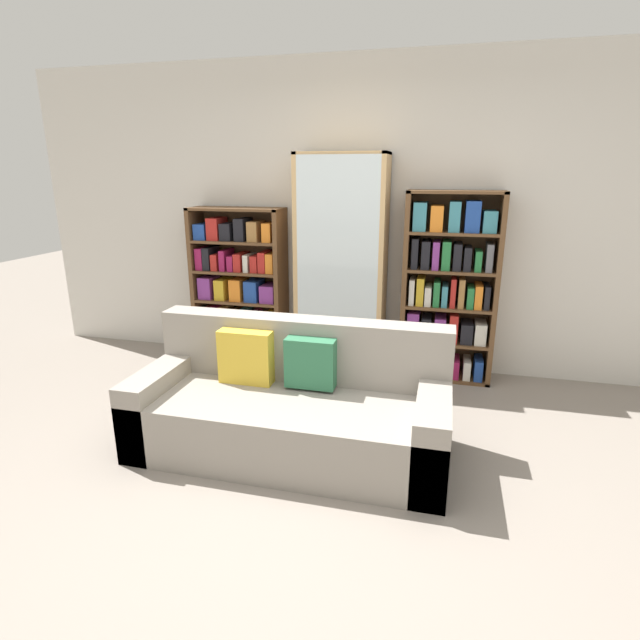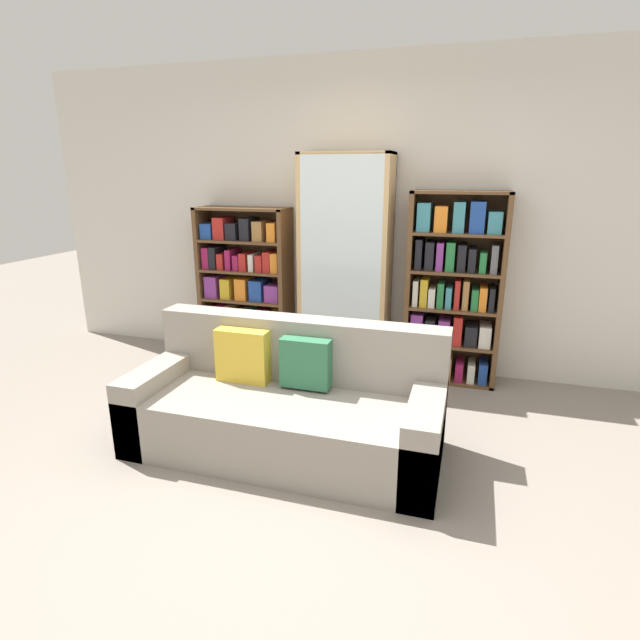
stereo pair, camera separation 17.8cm
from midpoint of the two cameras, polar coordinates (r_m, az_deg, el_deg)
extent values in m
plane|color=gray|center=(2.89, -2.24, -20.74)|extent=(16.00, 16.00, 0.00)
cube|color=beige|center=(4.54, 7.33, 11.39)|extent=(6.54, 0.06, 2.70)
cube|color=gray|center=(3.28, -2.53, -11.78)|extent=(1.98, 0.82, 0.39)
cube|color=gray|center=(3.38, -0.85, -3.26)|extent=(1.98, 0.20, 0.43)
cube|color=gray|center=(3.62, -16.11, -8.53)|extent=(0.20, 0.82, 0.51)
cube|color=gray|center=(3.10, 13.58, -12.79)|extent=(0.20, 0.82, 0.51)
cube|color=gold|center=(3.37, -7.32, -4.08)|extent=(0.36, 0.12, 0.36)
cube|color=#2D6B47|center=(3.22, -0.04, -4.93)|extent=(0.32, 0.12, 0.32)
cube|color=brown|center=(4.97, -11.85, 4.26)|extent=(0.04, 0.32, 1.44)
cube|color=brown|center=(4.63, -2.76, 3.71)|extent=(0.04, 0.32, 1.44)
cube|color=brown|center=(4.68, -7.80, 12.50)|extent=(0.87, 0.32, 0.02)
cube|color=brown|center=(4.98, -7.17, -3.97)|extent=(0.87, 0.32, 0.02)
cube|color=brown|center=(4.92, -6.73, 4.38)|extent=(0.87, 0.01, 1.44)
cube|color=brown|center=(4.89, -7.29, -0.78)|extent=(0.79, 0.32, 0.02)
cube|color=brown|center=(4.81, -7.41, 2.39)|extent=(0.79, 0.32, 0.02)
cube|color=brown|center=(4.75, -7.53, 5.64)|extent=(0.79, 0.32, 0.02)
cube|color=brown|center=(4.71, -7.66, 8.97)|extent=(0.79, 0.32, 0.02)
cube|color=#237038|center=(5.09, -10.82, -2.63)|extent=(0.06, 0.24, 0.15)
cube|color=orange|center=(5.05, -10.06, -2.57)|extent=(0.05, 0.24, 0.18)
cube|color=#8E1947|center=(5.02, -9.27, -2.56)|extent=(0.06, 0.24, 0.20)
cube|color=#AD231E|center=(4.98, -8.49, -2.63)|extent=(0.06, 0.24, 0.20)
cube|color=gold|center=(4.95, -7.65, -2.69)|extent=(0.06, 0.24, 0.21)
cube|color=#5B5B60|center=(4.92, -6.86, -2.76)|extent=(0.05, 0.24, 0.21)
cube|color=#8E1947|center=(4.89, -6.01, -3.01)|extent=(0.07, 0.24, 0.19)
cube|color=black|center=(4.87, -5.17, -3.29)|extent=(0.06, 0.24, 0.15)
cube|color=orange|center=(4.84, -4.32, -3.39)|extent=(0.06, 0.24, 0.15)
cube|color=orange|center=(4.82, -3.47, -3.50)|extent=(0.05, 0.24, 0.15)
cube|color=#AD231E|center=(5.00, -10.92, 0.62)|extent=(0.06, 0.24, 0.17)
cube|color=#8E1947|center=(4.95, -9.91, 0.69)|extent=(0.08, 0.24, 0.20)
cube|color=olive|center=(4.91, -8.93, 0.65)|extent=(0.07, 0.24, 0.21)
cube|color=olive|center=(4.87, -7.88, 0.32)|extent=(0.08, 0.24, 0.17)
cube|color=teal|center=(4.83, -6.86, 0.35)|extent=(0.07, 0.24, 0.19)
cube|color=#8E1947|center=(4.79, -5.76, 0.16)|extent=(0.06, 0.24, 0.17)
cube|color=orange|center=(4.76, -4.71, -0.09)|extent=(0.08, 0.24, 0.15)
cube|color=gold|center=(4.72, -3.63, 0.11)|extent=(0.08, 0.24, 0.20)
cube|color=#7A3384|center=(4.91, -10.79, 3.89)|extent=(0.13, 0.24, 0.21)
cube|color=gold|center=(4.85, -9.19, 3.71)|extent=(0.10, 0.24, 0.19)
cube|color=orange|center=(4.78, -7.50, 3.67)|extent=(0.11, 0.24, 0.20)
cube|color=#1E4293|center=(4.72, -5.81, 3.51)|extent=(0.12, 0.24, 0.19)
cube|color=#7A3384|center=(4.67, -4.02, 3.18)|extent=(0.14, 0.24, 0.16)
cube|color=#8E1947|center=(4.88, -11.34, 7.07)|extent=(0.07, 0.24, 0.20)
cube|color=black|center=(4.84, -10.57, 7.09)|extent=(0.07, 0.24, 0.21)
cube|color=#AD231E|center=(4.81, -9.73, 6.73)|extent=(0.06, 0.24, 0.15)
cube|color=#8E1947|center=(4.77, -8.86, 6.93)|extent=(0.05, 0.24, 0.19)
cube|color=#8E1947|center=(4.74, -8.00, 6.62)|extent=(0.06, 0.24, 0.14)
cube|color=#AD231E|center=(4.71, -7.23, 6.72)|extent=(0.07, 0.24, 0.16)
cube|color=beige|center=(4.68, -6.30, 6.64)|extent=(0.05, 0.24, 0.16)
cube|color=#AD231E|center=(4.65, -5.42, 6.57)|extent=(0.06, 0.24, 0.15)
cube|color=#AD231E|center=(4.62, -4.55, 6.74)|extent=(0.07, 0.24, 0.18)
cube|color=orange|center=(4.60, -3.68, 6.64)|extent=(0.07, 0.24, 0.18)
cube|color=#1E4293|center=(4.83, -11.27, 9.99)|extent=(0.11, 0.24, 0.14)
cube|color=#AD231E|center=(4.77, -9.89, 10.32)|extent=(0.11, 0.24, 0.20)
cube|color=black|center=(4.72, -8.52, 10.04)|extent=(0.10, 0.24, 0.15)
cube|color=black|center=(4.66, -7.01, 10.30)|extent=(0.09, 0.24, 0.20)
cube|color=olive|center=(4.61, -5.56, 10.14)|extent=(0.09, 0.24, 0.18)
cube|color=orange|center=(4.56, -3.99, 10.04)|extent=(0.08, 0.24, 0.17)
cube|color=tan|center=(4.50, -0.53, 6.40)|extent=(0.04, 0.36, 1.91)
cube|color=tan|center=(4.34, 8.84, 5.82)|extent=(0.04, 0.36, 1.91)
cube|color=tan|center=(4.34, 4.34, 18.47)|extent=(0.78, 0.36, 0.02)
cube|color=tan|center=(4.67, 3.84, -5.32)|extent=(0.78, 0.36, 0.02)
cube|color=tan|center=(4.57, 4.57, 6.50)|extent=(0.78, 0.01, 1.91)
cube|color=silver|center=(4.24, 3.53, 5.73)|extent=(0.70, 0.01, 1.88)
cube|color=tan|center=(4.54, 3.93, -0.81)|extent=(0.70, 0.32, 0.02)
cube|color=tan|center=(4.44, 4.03, 3.77)|extent=(0.70, 0.32, 0.02)
cube|color=tan|center=(4.38, 4.12, 8.53)|extent=(0.70, 0.32, 0.02)
cube|color=tan|center=(4.34, 4.23, 13.40)|extent=(0.70, 0.32, 0.02)
cylinder|color=silver|center=(4.70, 0.70, -4.42)|extent=(0.01, 0.01, 0.08)
cone|color=silver|center=(4.67, 0.70, -3.38)|extent=(0.09, 0.09, 0.10)
cylinder|color=silver|center=(4.67, 2.26, -4.57)|extent=(0.01, 0.01, 0.08)
cone|color=silver|center=(4.64, 2.27, -3.53)|extent=(0.09, 0.09, 0.10)
cylinder|color=silver|center=(4.63, 3.80, -4.78)|extent=(0.01, 0.01, 0.08)
cone|color=silver|center=(4.60, 3.83, -3.73)|extent=(0.09, 0.09, 0.10)
cylinder|color=silver|center=(4.62, 5.43, -4.90)|extent=(0.01, 0.01, 0.08)
cone|color=silver|center=(4.59, 5.46, -3.84)|extent=(0.09, 0.09, 0.10)
cylinder|color=silver|center=(4.61, 7.06, -5.01)|extent=(0.01, 0.01, 0.08)
cone|color=silver|center=(4.57, 7.10, -3.96)|extent=(0.09, 0.09, 0.10)
cylinder|color=silver|center=(4.59, 0.62, 0.13)|extent=(0.01, 0.01, 0.08)
cone|color=silver|center=(4.56, 0.62, 1.25)|extent=(0.08, 0.08, 0.10)
cylinder|color=silver|center=(4.55, 1.90, -0.03)|extent=(0.01, 0.01, 0.08)
cone|color=silver|center=(4.52, 1.91, 1.10)|extent=(0.08, 0.08, 0.10)
cylinder|color=silver|center=(4.54, 3.30, -0.07)|extent=(0.01, 0.01, 0.08)
cone|color=silver|center=(4.52, 3.32, 1.06)|extent=(0.08, 0.08, 0.10)
cylinder|color=silver|center=(4.51, 4.60, -0.24)|extent=(0.01, 0.01, 0.08)
cone|color=silver|center=(4.48, 4.63, 0.90)|extent=(0.08, 0.08, 0.10)
cylinder|color=silver|center=(4.48, 5.95, -0.39)|extent=(0.01, 0.01, 0.08)
cone|color=silver|center=(4.45, 5.98, 0.76)|extent=(0.08, 0.08, 0.10)
cylinder|color=silver|center=(4.46, 7.32, -0.52)|extent=(0.01, 0.01, 0.08)
cone|color=silver|center=(4.43, 7.37, 0.63)|extent=(0.08, 0.08, 0.10)
cylinder|color=silver|center=(4.49, 1.32, 4.64)|extent=(0.01, 0.01, 0.08)
cone|color=silver|center=(4.47, 1.33, 5.81)|extent=(0.09, 0.09, 0.10)
cylinder|color=silver|center=(4.42, 4.02, 4.43)|extent=(0.01, 0.01, 0.08)
cone|color=silver|center=(4.40, 4.04, 5.61)|extent=(0.09, 0.09, 0.10)
cylinder|color=silver|center=(4.41, 6.88, 4.30)|extent=(0.01, 0.01, 0.08)
cone|color=silver|center=(4.39, 6.92, 5.49)|extent=(0.09, 0.09, 0.10)
cylinder|color=silver|center=(4.44, 0.78, 9.30)|extent=(0.01, 0.01, 0.07)
cone|color=silver|center=(4.43, 0.79, 10.33)|extent=(0.09, 0.09, 0.09)
cylinder|color=silver|center=(4.40, 2.46, 9.24)|extent=(0.01, 0.01, 0.07)
cone|color=silver|center=(4.40, 2.48, 10.27)|extent=(0.09, 0.09, 0.09)
cylinder|color=silver|center=(4.38, 4.17, 9.17)|extent=(0.01, 0.01, 0.07)
cone|color=silver|center=(4.37, 4.19, 10.21)|extent=(0.09, 0.09, 0.09)
cylinder|color=silver|center=(4.36, 5.90, 9.09)|extent=(0.01, 0.01, 0.07)
cone|color=silver|center=(4.35, 5.93, 10.14)|extent=(0.09, 0.09, 0.09)
cylinder|color=silver|center=(4.33, 7.61, 8.99)|extent=(0.01, 0.01, 0.07)
cone|color=silver|center=(4.32, 7.65, 10.04)|extent=(0.09, 0.09, 0.09)
cylinder|color=silver|center=(4.40, 0.77, 14.08)|extent=(0.01, 0.01, 0.07)
cone|color=silver|center=(4.39, 0.78, 15.07)|extent=(0.09, 0.09, 0.08)
cylinder|color=silver|center=(4.37, 2.52, 14.06)|extent=(0.01, 0.01, 0.07)
cone|color=silver|center=(4.37, 2.53, 15.05)|extent=(0.09, 0.09, 0.08)
cylinder|color=silver|center=(4.34, 4.26, 14.01)|extent=(0.01, 0.01, 0.07)
cone|color=silver|center=(4.34, 4.28, 15.01)|extent=(0.09, 0.09, 0.08)
cylinder|color=silver|center=(4.32, 6.02, 13.95)|extent=(0.01, 0.01, 0.07)
cone|color=silver|center=(4.32, 6.05, 14.96)|extent=(0.09, 0.09, 0.08)
cylinder|color=silver|center=(4.29, 7.79, 13.88)|extent=(0.01, 0.01, 0.07)
cone|color=silver|center=(4.29, 7.83, 14.89)|extent=(0.09, 0.09, 0.08)
cube|color=brown|center=(4.37, 11.34, 3.74)|extent=(0.04, 0.32, 1.61)
cube|color=brown|center=(4.36, 21.05, 2.93)|extent=(0.04, 0.32, 1.61)
cube|color=brown|center=(4.25, 17.07, 13.80)|extent=(0.78, 0.32, 0.02)
cube|color=brown|center=(4.58, 15.41, -6.33)|extent=(0.78, 0.32, 0.02)
cube|color=brown|center=(4.50, 16.25, 3.77)|extent=(0.78, 0.01, 1.61)
cube|color=brown|center=(4.47, 15.72, -2.50)|extent=(0.70, 0.32, 0.02)
cube|color=brown|center=(4.38, 16.03, 1.36)|extent=(0.70, 0.32, 0.02)
cube|color=brown|center=(4.32, 16.36, 5.36)|extent=(0.70, 0.32, 0.02)
cube|color=brown|center=(4.27, 16.70, 9.47)|extent=(0.70, 0.32, 0.02)
cube|color=black|center=(4.55, 11.84, -4.99)|extent=(0.08, 0.24, 0.16)
cube|color=#5B5B60|center=(4.53, 13.12, -4.68)|extent=(0.07, 0.24, 0.23)
cube|color=olive|center=(4.54, 14.27, -5.20)|extent=(0.08, 0.24, 0.16)
cube|color=olive|center=(4.53, 15.54, -5.07)|extent=(0.06, 0.24, 0.20)
cube|color=#8E1947|center=(4.54, 16.74, -5.39)|extent=(0.06, 0.24, 0.16)
cube|color=beige|center=(4.54, 17.97, -5.49)|extent=(0.06, 0.24, 0.16)
cube|color=#1E4293|center=(4.54, 19.18, -5.49)|extent=(0.07, 0.24, 0.18)
cube|color=#7A3384|center=(4.43, 12.23, -0.60)|extent=(0.10, 0.24, 0.24)
cube|color=black|center=(4.43, 13.65, -0.98)|extent=(0.08, 0.24, 0.20)
cube|color=#7A3384|center=(4.43, 15.15, -1.07)|extent=(0.09, 0.24, 0.21)
cube|color=#AD231E|center=(4.42, 16.61, -0.95)|extent=(0.07, 0.24, 0.25)
cube|color=black|center=(4.43, 17.99, -1.52)|extent=(0.10, 0.24, 0.17)
cube|color=beige|center=(4.44, 19.43, -1.59)|extent=(0.09, 0.24, 0.18)
cube|color=beige|center=(4.36, 12.14, 3.20)|extent=(0.04, 0.24, 0.22)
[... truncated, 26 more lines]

